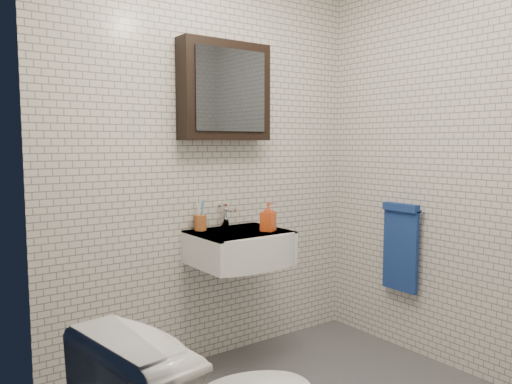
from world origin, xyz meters
TOP-DOWN VIEW (x-y plane):
  - room_shell at (0.00, 0.00)m, footprint 2.22×2.02m
  - washbasin at (0.05, 0.73)m, footprint 0.55×0.50m
  - faucet at (0.05, 0.93)m, footprint 0.06×0.20m
  - mirror_cabinet at (0.05, 0.93)m, footprint 0.60×0.15m
  - towel_rail at (1.04, 0.35)m, footprint 0.09×0.30m
  - toothbrush_cup at (-0.12, 0.94)m, footprint 0.10×0.10m
  - soap_bottle at (0.19, 0.67)m, footprint 0.11×0.11m

SIDE VIEW (x-z plane):
  - towel_rail at x=1.04m, z-range 0.43..1.01m
  - washbasin at x=0.05m, z-range 0.66..0.86m
  - toothbrush_cup at x=-0.12m, z-range 0.80..1.01m
  - faucet at x=0.05m, z-range 0.84..0.99m
  - soap_bottle at x=0.19m, z-range 0.85..1.02m
  - room_shell at x=0.00m, z-range 0.21..2.72m
  - mirror_cabinet at x=0.05m, z-range 1.40..2.00m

